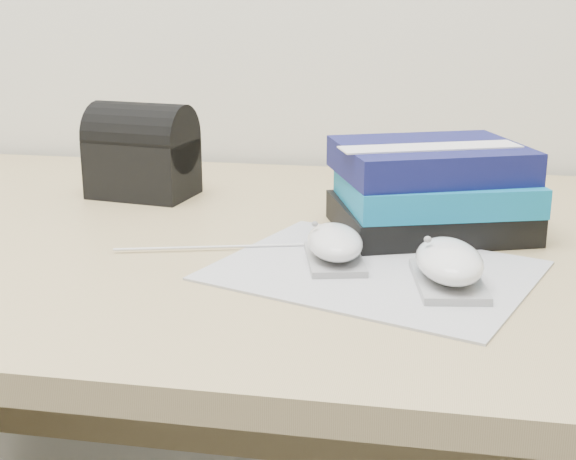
% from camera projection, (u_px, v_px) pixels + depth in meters
% --- Properties ---
extents(desk, '(1.60, 0.80, 0.73)m').
position_uv_depth(desk, '(364.00, 391.00, 1.08)').
color(desk, tan).
rests_on(desk, ground).
extents(mousepad, '(0.38, 0.34, 0.00)m').
position_uv_depth(mousepad, '(374.00, 271.00, 0.84)').
color(mousepad, gray).
rests_on(mousepad, desk).
extents(mouse_rear, '(0.08, 0.12, 0.04)m').
position_uv_depth(mouse_rear, '(335.00, 245.00, 0.86)').
color(mouse_rear, gray).
rests_on(mouse_rear, mousepad).
extents(mouse_front, '(0.08, 0.13, 0.05)m').
position_uv_depth(mouse_front, '(449.00, 264.00, 0.79)').
color(mouse_front, '#97979A').
rests_on(mouse_front, mousepad).
extents(usb_cable, '(0.23, 0.07, 0.00)m').
position_uv_depth(usb_cable, '(218.00, 247.00, 0.91)').
color(usb_cable, silver).
rests_on(usb_cable, mousepad).
extents(book_stack, '(0.27, 0.24, 0.11)m').
position_uv_depth(book_stack, '(431.00, 189.00, 0.97)').
color(book_stack, black).
rests_on(book_stack, desk).
extents(pouch, '(0.15, 0.12, 0.13)m').
position_uv_depth(pouch, '(142.00, 151.00, 1.14)').
color(pouch, black).
rests_on(pouch, desk).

